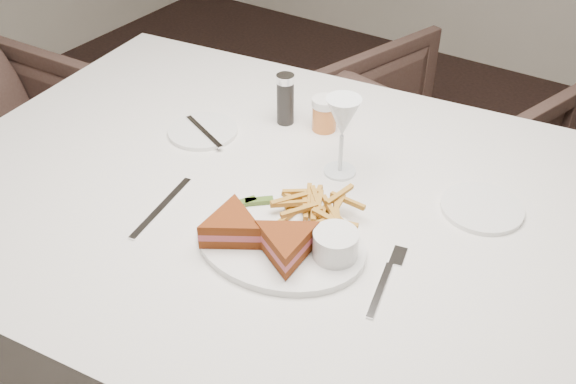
# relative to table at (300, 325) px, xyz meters

# --- Properties ---
(table) EXTENTS (1.68, 1.23, 0.75)m
(table) POSITION_rel_table_xyz_m (0.00, 0.00, 0.00)
(table) COLOR silver
(table) RESTS_ON ground
(chair_far) EXTENTS (0.79, 0.76, 0.66)m
(chair_far) POSITION_rel_table_xyz_m (-0.07, 0.98, -0.05)
(chair_far) COLOR #4A352D
(chair_far) RESTS_ON ground
(chair_left) EXTENTS (0.66, 0.71, 0.70)m
(chair_left) POSITION_rel_table_xyz_m (-1.16, 0.04, -0.03)
(chair_left) COLOR #4A352D
(chair_left) RESTS_ON ground
(table_setting) EXTENTS (0.80, 0.58, 0.18)m
(table_setting) POSITION_rel_table_xyz_m (0.02, -0.04, 0.41)
(table_setting) COLOR white
(table_setting) RESTS_ON table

